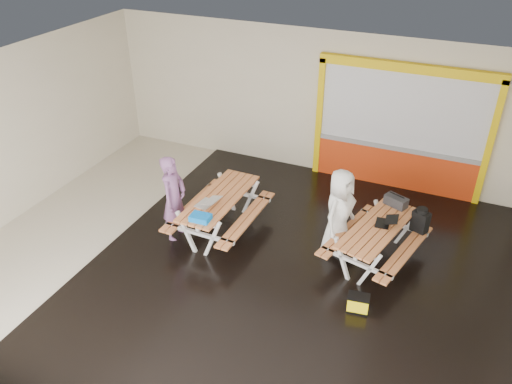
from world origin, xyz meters
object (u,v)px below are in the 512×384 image
at_px(fluke_bag, 358,303).
at_px(blue_pouch, 201,218).
at_px(picnic_table_left, 220,205).
at_px(laptop_left, 208,202).
at_px(picnic_table_right, 377,235).
at_px(person_left, 174,199).
at_px(person_right, 339,212).
at_px(toolbox, 396,201).
at_px(dark_case, 341,251).
at_px(backpack, 421,220).
at_px(laptop_right, 386,222).

bearing_deg(fluke_bag, blue_pouch, 174.82).
bearing_deg(picnic_table_left, laptop_left, -99.66).
distance_m(picnic_table_right, person_left, 3.93).
distance_m(person_right, toolbox, 1.18).
xyz_separation_m(person_left, fluke_bag, (3.89, -0.66, -0.71)).
height_order(picnic_table_right, blue_pouch, blue_pouch).
xyz_separation_m(picnic_table_right, toolbox, (0.16, 0.85, 0.29)).
bearing_deg(person_left, dark_case, -80.65).
bearing_deg(toolbox, person_right, -141.85).
relative_size(picnic_table_right, backpack, 4.54).
bearing_deg(laptop_left, person_right, 18.02).
relative_size(toolbox, backpack, 0.95).
distance_m(laptop_left, toolbox, 3.65).
bearing_deg(picnic_table_left, toolbox, 19.32).
height_order(picnic_table_right, laptop_right, laptop_right).
bearing_deg(picnic_table_right, picnic_table_left, -174.55).
height_order(picnic_table_left, picnic_table_right, picnic_table_left).
bearing_deg(person_left, laptop_right, -79.82).
distance_m(picnic_table_left, fluke_bag, 3.38).
height_order(laptop_left, fluke_bag, laptop_left).
bearing_deg(picnic_table_right, toolbox, 79.10).
bearing_deg(dark_case, person_left, -167.85).
bearing_deg(laptop_right, blue_pouch, -157.66).
distance_m(laptop_right, toolbox, 0.73).
bearing_deg(toolbox, blue_pouch, -147.78).
xyz_separation_m(picnic_table_right, laptop_right, (0.11, 0.12, 0.25)).
height_order(picnic_table_left, person_right, person_right).
distance_m(person_left, backpack, 4.74).
bearing_deg(picnic_table_right, dark_case, -171.59).
bearing_deg(blue_pouch, fluke_bag, -5.18).
bearing_deg(person_right, picnic_table_left, 113.32).
height_order(laptop_left, dark_case, laptop_left).
height_order(person_left, fluke_bag, person_left).
relative_size(picnic_table_right, dark_case, 5.21).
bearing_deg(person_right, backpack, -57.12).
xyz_separation_m(picnic_table_left, laptop_right, (3.21, 0.42, 0.21)).
relative_size(toolbox, fluke_bag, 1.25).
distance_m(picnic_table_left, person_right, 2.38).
distance_m(person_right, fluke_bag, 1.89).
bearing_deg(laptop_left, blue_pouch, -76.75).
xyz_separation_m(toolbox, fluke_bag, (-0.11, -2.30, -0.72)).
distance_m(person_left, person_right, 3.20).
height_order(picnic_table_right, laptop_left, laptop_left).
xyz_separation_m(laptop_left, blue_pouch, (0.12, -0.51, -0.01)).
height_order(picnic_table_right, toolbox, toolbox).
relative_size(picnic_table_left, backpack, 4.33).
height_order(person_right, laptop_right, person_right).
xyz_separation_m(laptop_right, fluke_bag, (-0.06, -1.57, -0.67)).
xyz_separation_m(picnic_table_left, blue_pouch, (0.06, -0.87, 0.26)).
bearing_deg(backpack, dark_case, -150.59).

